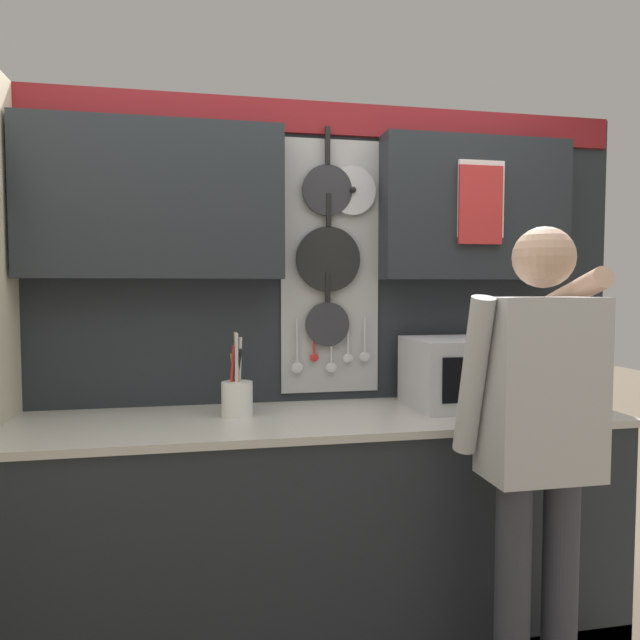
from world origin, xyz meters
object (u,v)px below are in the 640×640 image
(person, at_px, (538,426))
(microwave, at_px, (464,372))
(knife_block, at_px, (540,384))
(utensil_crock, at_px, (237,396))

(person, bearing_deg, microwave, 89.14)
(knife_block, distance_m, person, 0.71)
(knife_block, height_order, utensil_crock, utensil_crock)
(microwave, height_order, knife_block, microwave)
(knife_block, relative_size, person, 0.15)
(utensil_crock, bearing_deg, person, -31.35)
(knife_block, bearing_deg, person, -122.50)
(microwave, bearing_deg, utensil_crock, 179.90)
(person, bearing_deg, knife_block, 57.50)
(microwave, height_order, person, person)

